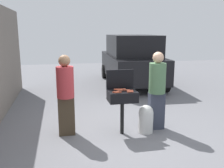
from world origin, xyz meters
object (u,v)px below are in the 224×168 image
at_px(hot_dog_10, 127,90).
at_px(parked_minivan, 132,60).
at_px(hot_dog_1, 116,92).
at_px(person_right, 157,88).
at_px(bbq_grill, 122,98).
at_px(hot_dog_3, 120,90).
at_px(hot_dog_5, 120,90).
at_px(person_left, 66,92).
at_px(hot_dog_4, 130,90).
at_px(propane_tank, 146,118).
at_px(hot_dog_2, 122,89).
at_px(hot_dog_0, 117,89).
at_px(hot_dog_9, 130,92).
at_px(hot_dog_7, 130,91).
at_px(hot_dog_8, 117,90).
at_px(hot_dog_6, 118,92).

xyz_separation_m(hot_dog_10, parked_minivan, (1.51, 4.79, 0.06)).
relative_size(hot_dog_1, person_right, 0.07).
height_order(bbq_grill, hot_dog_3, hot_dog_3).
height_order(hot_dog_5, person_left, person_left).
relative_size(hot_dog_1, hot_dog_10, 1.00).
bearing_deg(person_left, hot_dog_4, -12.99).
distance_m(hot_dog_4, propane_tank, 0.74).
bearing_deg(hot_dog_3, hot_dog_2, 52.32).
distance_m(bbq_grill, hot_dog_0, 0.22).
distance_m(hot_dog_9, person_right, 0.74).
height_order(hot_dog_0, hot_dog_7, same).
height_order(hot_dog_5, hot_dog_7, same).
height_order(hot_dog_1, parked_minivan, parked_minivan).
distance_m(hot_dog_2, hot_dog_7, 0.22).
distance_m(hot_dog_1, hot_dog_5, 0.20).
height_order(hot_dog_9, propane_tank, hot_dog_9).
xyz_separation_m(bbq_grill, hot_dog_10, (0.10, 0.02, 0.16)).
distance_m(bbq_grill, hot_dog_10, 0.19).
bearing_deg(hot_dog_0, person_right, -0.71).
height_order(hot_dog_0, hot_dog_1, same).
bearing_deg(person_left, hot_dog_2, -6.63).
distance_m(hot_dog_5, hot_dog_9, 0.27).
bearing_deg(hot_dog_8, hot_dog_7, -36.95).
bearing_deg(hot_dog_4, hot_dog_0, 146.20).
relative_size(hot_dog_0, person_right, 0.07).
bearing_deg(person_right, hot_dog_1, 8.35).
bearing_deg(hot_dog_7, propane_tank, 5.78).
xyz_separation_m(hot_dog_3, parked_minivan, (1.66, 4.80, 0.06)).
bearing_deg(hot_dog_8, hot_dog_0, 99.65).
bearing_deg(hot_dog_3, person_left, 170.54).
distance_m(hot_dog_7, person_right, 0.71).
height_order(hot_dog_2, person_right, person_right).
bearing_deg(hot_dog_0, hot_dog_10, -29.15).
bearing_deg(hot_dog_10, hot_dog_6, -143.26).
relative_size(hot_dog_7, person_left, 0.08).
distance_m(hot_dog_1, parked_minivan, 5.23).
height_order(hot_dog_5, hot_dog_9, same).
bearing_deg(person_right, person_left, -6.77).
xyz_separation_m(hot_dog_9, parked_minivan, (1.49, 4.97, 0.06)).
relative_size(hot_dog_0, hot_dog_1, 1.00).
bearing_deg(hot_dog_4, person_right, 13.11).
height_order(hot_dog_3, person_left, person_left).
distance_m(hot_dog_1, propane_tank, 0.95).
distance_m(hot_dog_6, hot_dog_10, 0.28).
distance_m(hot_dog_5, propane_tank, 0.86).
height_order(hot_dog_4, hot_dog_5, same).
distance_m(hot_dog_10, person_right, 0.73).
distance_m(bbq_grill, parked_minivan, 5.08).
bearing_deg(hot_dog_0, bbq_grill, -54.63).
relative_size(hot_dog_10, person_left, 0.08).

